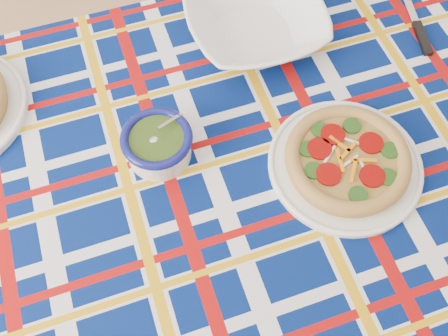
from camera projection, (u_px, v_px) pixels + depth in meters
floor at (109, 209)px, 1.86m from camera, size 4.00×4.00×0.00m
dining_table at (254, 193)px, 1.08m from camera, size 1.98×1.58×0.81m
tablecloth at (254, 188)px, 1.06m from camera, size 2.03×1.63×0.11m
main_focaccia_plate at (347, 159)px, 0.99m from camera, size 0.38×0.38×0.06m
pesto_bowl at (157, 143)px, 0.99m from camera, size 0.19×0.19×0.09m
serving_bowl at (255, 23)px, 1.16m from camera, size 0.40×0.40×0.08m
table_knife at (409, 4)px, 1.23m from camera, size 0.16×0.23×0.01m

